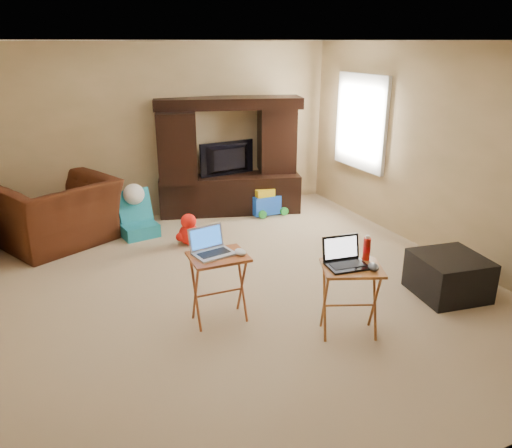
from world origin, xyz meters
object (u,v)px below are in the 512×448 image
television (230,159)px  mouse_right (373,267)px  push_toy (269,200)px  tray_table_left (219,288)px  water_bottle (367,249)px  recliner (58,213)px  laptop_right (348,254)px  entertainment_center (229,157)px  ottoman (449,276)px  child_rocker (137,214)px  laptop_left (214,243)px  tray_table_right (350,301)px  plush_toy (189,229)px  mouse_left (240,252)px

television → mouse_right: (-0.18, -3.74, -0.14)m
push_toy → tray_table_left: size_ratio=0.85×
water_bottle → recliner: bearing=126.2°
laptop_right → water_bottle: (0.24, 0.06, -0.02)m
entertainment_center → ottoman: size_ratio=3.20×
child_rocker → water_bottle: size_ratio=3.02×
child_rocker → tray_table_left: 2.53m
child_rocker → laptop_left: bearing=-94.3°
tray_table_left → tray_table_right: size_ratio=1.01×
plush_toy → mouse_left: bearing=-93.4°
laptop_right → tray_table_right: bearing=-19.3°
recliner → plush_toy: size_ratio=3.13×
water_bottle → tray_table_left: bearing=152.2°
recliner → mouse_right: size_ratio=9.76×
tray_table_left → plush_toy: bearing=82.9°
recliner → tray_table_left: recliner is taller
tray_table_left → mouse_right: size_ratio=4.97×
push_toy → mouse_right: size_ratio=4.24×
laptop_left → mouse_left: bearing=-34.8°
child_rocker → plush_toy: (0.53, -0.58, -0.10)m
entertainment_center → television: entertainment_center is taller
push_toy → laptop_left: 3.21m
mouse_left → water_bottle: 1.13m
entertainment_center → push_toy: 0.89m
push_toy → child_rocker: bearing=-178.1°
tray_table_left → mouse_left: 0.41m
entertainment_center → tray_table_left: 3.25m
push_toy → tray_table_right: size_ratio=0.86×
push_toy → tray_table_left: (-1.79, -2.61, 0.12)m
child_rocker → plush_toy: bearing=-56.2°
plush_toy → push_toy: size_ratio=0.74×
ottoman → tray_table_right: size_ratio=1.00×
ottoman → laptop_right: (-1.41, -0.17, 0.57)m
plush_toy → water_bottle: 2.75m
tray_table_left → water_bottle: water_bottle is taller
plush_toy → push_toy: push_toy is taller
plush_toy → tray_table_right: size_ratio=0.63×
push_toy → tray_table_left: 3.17m
recliner → mouse_right: bearing=98.4°
tray_table_right → laptop_right: 0.45m
laptop_left → plush_toy: bearing=69.6°
ottoman → water_bottle: (-1.17, -0.11, 0.55)m
television → tray_table_right: television is taller
recliner → plush_toy: recliner is taller
recliner → tray_table_left: (1.21, -2.63, -0.09)m
entertainment_center → laptop_left: entertainment_center is taller
laptop_left → recliner: bearing=104.0°
ottoman → laptop_left: laptop_left is taller
child_rocker → laptop_right: laptop_right is taller
entertainment_center → laptop_left: (-1.31, -2.91, -0.08)m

